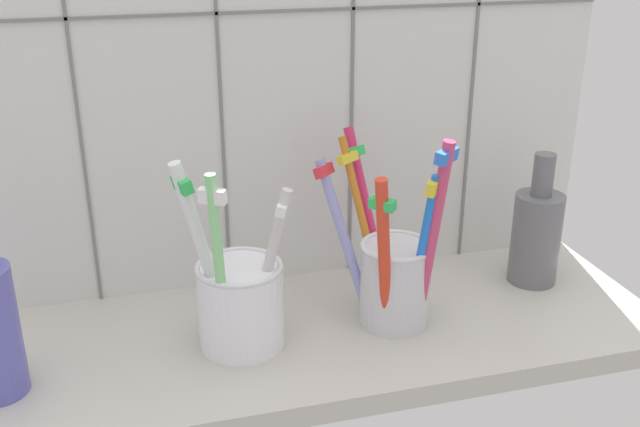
% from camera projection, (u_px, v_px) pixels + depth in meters
% --- Properties ---
extents(counter_slab, '(0.64, 0.22, 0.02)m').
position_uv_depth(counter_slab, '(318.00, 337.00, 0.69)').
color(counter_slab, '#BCB7AD').
rests_on(counter_slab, ground).
extents(tile_wall_back, '(0.64, 0.02, 0.45)m').
position_uv_depth(tile_wall_back, '(285.00, 79.00, 0.71)').
color(tile_wall_back, silver).
rests_on(tile_wall_back, ground).
extents(toothbrush_cup_left, '(0.10, 0.08, 0.18)m').
position_uv_depth(toothbrush_cup_left, '(239.00, 299.00, 0.64)').
color(toothbrush_cup_left, white).
rests_on(toothbrush_cup_left, counter_slab).
extents(toothbrush_cup_right, '(0.11, 0.12, 0.18)m').
position_uv_depth(toothbrush_cup_right, '(394.00, 271.00, 0.68)').
color(toothbrush_cup_right, silver).
rests_on(toothbrush_cup_right, counter_slab).
extents(ceramic_vase, '(0.05, 0.05, 0.14)m').
position_uv_depth(ceramic_vase, '(536.00, 234.00, 0.75)').
color(ceramic_vase, slate).
rests_on(ceramic_vase, counter_slab).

